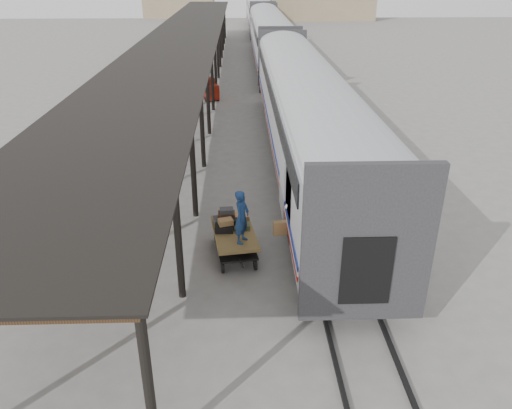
{
  "coord_description": "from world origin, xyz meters",
  "views": [
    {
      "loc": [
        0.33,
        -13.6,
        8.41
      ],
      "look_at": [
        0.8,
        0.34,
        1.7
      ],
      "focal_mm": 35.0,
      "sensor_mm": 36.0,
      "label": 1
    }
  ],
  "objects": [
    {
      "name": "suitcase_stack",
      "position": [
        -0.02,
        0.54,
        1.05
      ],
      "size": [
        1.2,
        1.16,
        0.57
      ],
      "rotation": [
        0.0,
        0.0,
        0.15
      ],
      "color": "#37373A",
      "rests_on": "baggage_cart"
    },
    {
      "name": "luggage_tug",
      "position": [
        -1.75,
        20.82,
        0.65
      ],
      "size": [
        1.45,
        1.83,
        1.41
      ],
      "rotation": [
        0.0,
        0.0,
        0.35
      ],
      "color": "maroon",
      "rests_on": "ground"
    },
    {
      "name": "ground",
      "position": [
        0.0,
        0.0,
        0.0
      ],
      "size": [
        160.0,
        160.0,
        0.0
      ],
      "primitive_type": "plane",
      "color": "slate",
      "rests_on": "ground"
    },
    {
      "name": "porter",
      "position": [
        0.35,
        -0.48,
        1.69
      ],
      "size": [
        0.61,
        0.72,
        1.67
      ],
      "primitive_type": "imported",
      "rotation": [
        0.0,
        0.0,
        1.16
      ],
      "color": "navy",
      "rests_on": "baggage_cart"
    },
    {
      "name": "train",
      "position": [
        3.19,
        33.79,
        2.69
      ],
      "size": [
        3.45,
        76.01,
        4.01
      ],
      "color": "silver",
      "rests_on": "ground"
    },
    {
      "name": "baggage_cart",
      "position": [
        0.1,
        0.17,
        0.65
      ],
      "size": [
        1.59,
        2.56,
        0.86
      ],
      "rotation": [
        0.0,
        0.0,
        0.15
      ],
      "color": "brown",
      "rests_on": "ground"
    },
    {
      "name": "rails",
      "position": [
        3.2,
        34.0,
        0.06
      ],
      "size": [
        1.54,
        150.0,
        0.12
      ],
      "color": "black",
      "rests_on": "ground"
    },
    {
      "name": "pedestrian",
      "position": [
        -3.6,
        17.95,
        0.77
      ],
      "size": [
        0.96,
        0.55,
        1.54
      ],
      "primitive_type": "imported",
      "rotation": [
        0.0,
        0.0,
        3.34
      ],
      "color": "black",
      "rests_on": "ground"
    },
    {
      "name": "canopy",
      "position": [
        -3.4,
        24.0,
        4.0
      ],
      "size": [
        4.9,
        64.3,
        4.15
      ],
      "color": "#422B19",
      "rests_on": "ground"
    }
  ]
}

